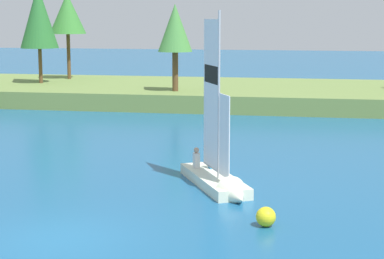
{
  "coord_description": "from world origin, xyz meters",
  "views": [
    {
      "loc": [
        6.76,
        -17.1,
        6.09
      ],
      "look_at": [
        1.67,
        11.37,
        1.2
      ],
      "focal_mm": 64.17,
      "sensor_mm": 36.0,
      "label": 1
    }
  ],
  "objects_px": {
    "shoreline_tree_midleft": "(67,14)",
    "sailboat": "(221,177)",
    "shoreline_tree_left": "(39,17)",
    "channel_buoy": "(266,217)",
    "shoreline_tree_centre": "(175,29)"
  },
  "relations": [
    {
      "from": "shoreline_tree_midleft",
      "to": "sailboat",
      "type": "distance_m",
      "value": 31.86
    },
    {
      "from": "shoreline_tree_midleft",
      "to": "sailboat",
      "type": "xyz_separation_m",
      "value": [
        15.52,
        -27.26,
        -5.58
      ]
    },
    {
      "from": "shoreline_tree_left",
      "to": "channel_buoy",
      "type": "xyz_separation_m",
      "value": [
        18.25,
        -27.64,
        -5.6
      ]
    },
    {
      "from": "shoreline_tree_centre",
      "to": "channel_buoy",
      "type": "xyz_separation_m",
      "value": [
        7.61,
        -24.24,
        -4.85
      ]
    },
    {
      "from": "shoreline_tree_midleft",
      "to": "shoreline_tree_centre",
      "type": "distance_m",
      "value": 11.92
    },
    {
      "from": "shoreline_tree_left",
      "to": "channel_buoy",
      "type": "distance_m",
      "value": 33.59
    },
    {
      "from": "shoreline_tree_midleft",
      "to": "sailboat",
      "type": "bearing_deg",
      "value": -60.34
    },
    {
      "from": "shoreline_tree_left",
      "to": "channel_buoy",
      "type": "relative_size",
      "value": 12.05
    },
    {
      "from": "shoreline_tree_midleft",
      "to": "shoreline_tree_centre",
      "type": "xyz_separation_m",
      "value": [
        9.73,
        -6.82,
        -0.95
      ]
    },
    {
      "from": "shoreline_tree_left",
      "to": "shoreline_tree_centre",
      "type": "distance_m",
      "value": 11.19
    },
    {
      "from": "shoreline_tree_left",
      "to": "shoreline_tree_midleft",
      "type": "bearing_deg",
      "value": 75.21
    },
    {
      "from": "sailboat",
      "to": "channel_buoy",
      "type": "bearing_deg",
      "value": -1.27
    },
    {
      "from": "shoreline_tree_midleft",
      "to": "channel_buoy",
      "type": "relative_size",
      "value": 11.18
    },
    {
      "from": "shoreline_tree_left",
      "to": "shoreline_tree_centre",
      "type": "bearing_deg",
      "value": -17.72
    },
    {
      "from": "shoreline_tree_midleft",
      "to": "sailboat",
      "type": "relative_size",
      "value": 0.99
    }
  ]
}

